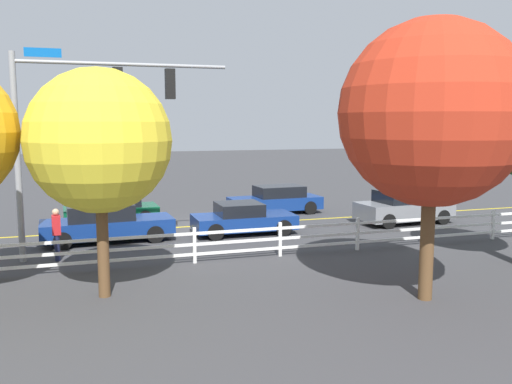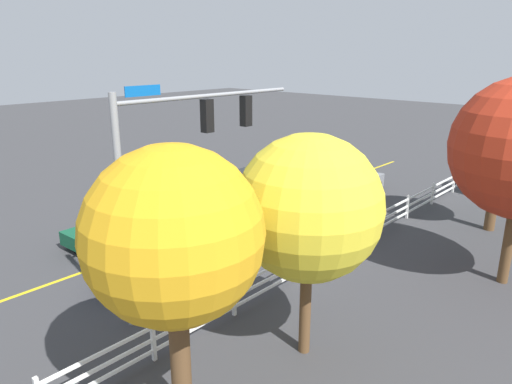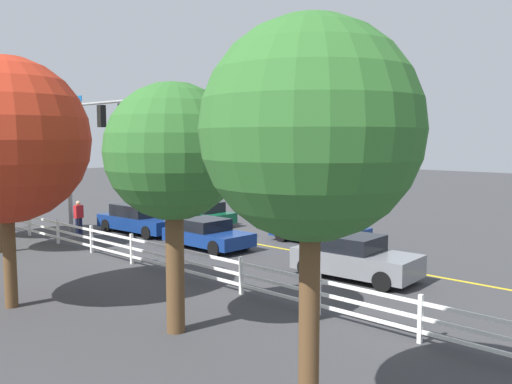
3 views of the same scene
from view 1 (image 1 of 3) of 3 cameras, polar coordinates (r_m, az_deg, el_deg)
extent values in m
plane|color=#38383A|center=(23.55, -6.17, -3.58)|extent=(120.00, 120.00, 0.00)
cube|color=gold|center=(24.65, 2.99, -3.05)|extent=(28.00, 0.16, 0.01)
cylinder|color=gray|center=(18.64, -23.75, 3.22)|extent=(0.20, 0.20, 6.62)
cylinder|color=gray|center=(18.66, -13.63, 12.89)|extent=(6.74, 0.12, 0.12)
cube|color=#0C59B2|center=(18.64, -21.46, 13.47)|extent=(1.10, 0.03, 0.28)
cube|color=black|center=(18.59, -14.29, 11.04)|extent=(0.32, 0.28, 1.00)
sphere|color=red|center=(18.76, -14.35, 11.98)|extent=(0.17, 0.17, 0.17)
sphere|color=orange|center=(18.74, -14.32, 11.00)|extent=(0.17, 0.17, 0.17)
sphere|color=#148C19|center=(18.72, -14.29, 10.03)|extent=(0.17, 0.17, 0.17)
cube|color=black|center=(18.78, -9.00, 11.13)|extent=(0.32, 0.28, 1.00)
sphere|color=red|center=(18.95, -9.09, 12.06)|extent=(0.17, 0.17, 0.17)
sphere|color=orange|center=(18.93, -9.07, 11.10)|extent=(0.17, 0.17, 0.17)
sphere|color=#148C19|center=(18.91, -9.05, 10.13)|extent=(0.17, 0.17, 0.17)
cube|color=#0C4C2D|center=(24.73, -14.93, -2.10)|extent=(4.05, 1.90, 0.55)
cube|color=black|center=(24.67, -14.52, -0.83)|extent=(2.10, 1.64, 0.54)
cylinder|color=black|center=(23.88, -17.97, -2.97)|extent=(0.65, 0.25, 0.64)
cylinder|color=black|center=(25.47, -18.13, -2.35)|extent=(0.65, 0.25, 0.64)
cylinder|color=black|center=(24.13, -11.53, -2.65)|extent=(0.65, 0.25, 0.64)
cylinder|color=black|center=(25.70, -12.09, -2.06)|extent=(0.65, 0.25, 0.64)
cube|color=navy|center=(21.80, -1.28, -3.10)|extent=(4.05, 1.88, 0.55)
cube|color=black|center=(21.65, -1.79, -1.78)|extent=(1.74, 1.69, 0.49)
cylinder|color=black|center=(23.05, 1.40, -2.97)|extent=(0.64, 0.22, 0.64)
cylinder|color=black|center=(21.44, 2.91, -3.76)|extent=(0.64, 0.22, 0.64)
cylinder|color=black|center=(22.33, -5.29, -3.34)|extent=(0.64, 0.22, 0.64)
cylinder|color=black|center=(20.66, -4.26, -4.20)|extent=(0.64, 0.22, 0.64)
cube|color=slate|center=(24.91, 15.26, -1.84)|extent=(4.26, 2.10, 0.72)
cube|color=black|center=(24.70, 14.92, -0.46)|extent=(2.00, 1.78, 0.52)
cylinder|color=black|center=(26.48, 16.59, -1.93)|extent=(0.65, 0.26, 0.64)
cylinder|color=black|center=(25.15, 19.01, -2.50)|extent=(0.65, 0.26, 0.64)
cylinder|color=black|center=(24.87, 11.42, -2.35)|extent=(0.65, 0.26, 0.64)
cylinder|color=black|center=(23.45, 13.71, -3.01)|extent=(0.65, 0.26, 0.64)
cube|color=navy|center=(21.08, -15.28, -3.61)|extent=(4.85, 1.98, 0.63)
cube|color=black|center=(20.96, -15.99, -2.01)|extent=(2.43, 1.69, 0.58)
cylinder|color=black|center=(22.12, -11.27, -3.55)|extent=(0.65, 0.25, 0.64)
cylinder|color=black|center=(20.53, -10.52, -4.38)|extent=(0.65, 0.25, 0.64)
cylinder|color=black|center=(21.85, -19.71, -3.98)|extent=(0.65, 0.25, 0.64)
cylinder|color=black|center=(20.25, -19.64, -4.85)|extent=(0.65, 0.25, 0.64)
cube|color=navy|center=(26.56, 1.99, -1.16)|extent=(4.54, 1.91, 0.60)
cube|color=black|center=(26.57, 2.44, 0.08)|extent=(2.35, 1.64, 0.54)
cylinder|color=black|center=(25.32, -0.51, -2.03)|extent=(0.65, 0.25, 0.64)
cylinder|color=black|center=(26.79, -1.66, -1.52)|extent=(0.65, 0.25, 0.64)
cylinder|color=black|center=(26.50, 5.68, -1.65)|extent=(0.65, 0.25, 0.64)
cylinder|color=black|center=(27.91, 4.25, -1.18)|extent=(0.65, 0.25, 0.64)
cylinder|color=#191E3F|center=(18.72, -20.12, -5.53)|extent=(0.16, 0.16, 0.85)
cylinder|color=#191E3F|center=(18.91, -20.14, -5.40)|extent=(0.16, 0.16, 0.85)
cube|color=red|center=(18.67, -20.23, -3.26)|extent=(0.29, 0.42, 0.62)
sphere|color=tan|center=(18.60, -20.29, -1.99)|extent=(0.22, 0.22, 0.22)
cube|color=white|center=(22.63, 23.61, -3.13)|extent=(0.10, 0.10, 1.15)
cube|color=white|center=(20.85, 17.62, -3.71)|extent=(0.10, 0.10, 1.15)
cube|color=white|center=(19.34, 10.61, -4.34)|extent=(0.10, 0.10, 1.15)
cube|color=white|center=(18.16, 2.53, -4.98)|extent=(0.10, 0.10, 1.15)
cube|color=white|center=(17.39, -6.47, -5.57)|extent=(0.10, 0.10, 1.15)
cube|color=white|center=(17.08, -16.07, -6.06)|extent=(0.10, 0.10, 1.15)
cube|color=white|center=(18.63, 6.71, -3.53)|extent=(26.00, 0.06, 0.09)
cube|color=white|center=(18.70, 6.70, -4.58)|extent=(26.00, 0.06, 0.09)
cube|color=white|center=(18.77, 6.68, -5.54)|extent=(26.00, 0.06, 0.09)
cylinder|color=brown|center=(14.28, 17.51, -5.02)|extent=(0.35, 0.35, 2.95)
sphere|color=#B22D19|center=(13.97, 18.02, 7.88)|extent=(4.57, 4.57, 4.57)
cylinder|color=brown|center=(14.40, -15.76, -5.49)|extent=(0.30, 0.30, 2.64)
sphere|color=yellow|center=(14.06, -16.14, 5.20)|extent=(3.61, 3.61, 3.61)
camera|label=2|loc=(11.78, -66.38, 18.47)|focal=32.70mm
camera|label=3|loc=(23.76, 59.57, 4.32)|focal=37.75mm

